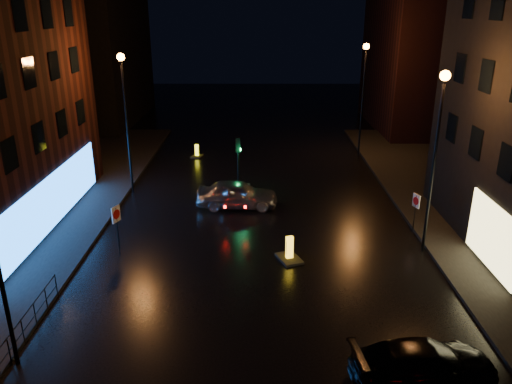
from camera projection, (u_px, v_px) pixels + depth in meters
ground at (258, 327)px, 18.01m from camera, size 120.00×120.00×0.00m
building_far_left at (93, 48)px, 48.38m from camera, size 8.00×16.00×14.00m
building_far_right at (420, 62)px, 45.85m from camera, size 8.00×14.00×12.00m
street_lamp_lfar at (125, 103)px, 29.19m from camera, size 0.44×0.44×8.37m
street_lamp_rnear at (437, 136)px, 21.67m from camera, size 0.44×0.44×8.37m
street_lamp_rfar at (364, 83)px, 36.66m from camera, size 0.44×0.44×8.37m
traffic_signal at (238, 184)px, 30.95m from camera, size 1.40×2.40×3.45m
guard_railing at (22, 326)px, 16.83m from camera, size 0.05×6.04×1.00m
silver_hatchback at (237, 194)px, 28.50m from camera, size 4.64×2.00×1.56m
dark_sedan at (424, 364)px, 15.17m from camera, size 4.73×2.40×1.32m
bollard_near at (289, 255)px, 22.69m from camera, size 1.31×1.55×1.15m
bollard_far at (197, 154)px, 38.26m from camera, size 0.98×1.24×0.96m
road_sign_left at (116, 218)px, 22.84m from camera, size 0.27×0.54×2.33m
road_sign_right at (416, 204)px, 24.89m from camera, size 0.23×0.49×2.11m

